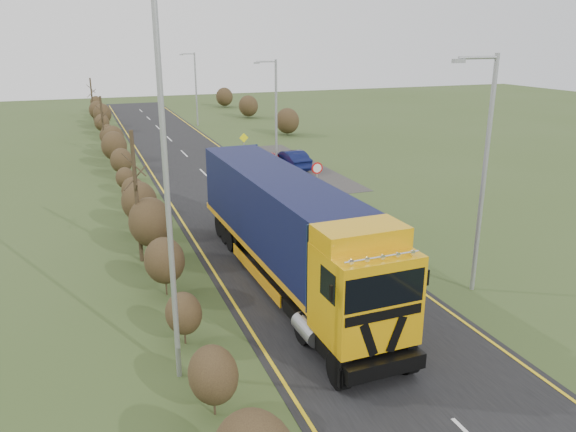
% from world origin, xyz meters
% --- Properties ---
extents(ground, '(160.00, 160.00, 0.00)m').
position_xyz_m(ground, '(0.00, 0.00, 0.00)').
color(ground, '#384B20').
rests_on(ground, ground).
extents(road, '(8.00, 120.00, 0.02)m').
position_xyz_m(road, '(0.00, 10.00, 0.01)').
color(road, black).
rests_on(road, ground).
extents(layby, '(6.00, 18.00, 0.02)m').
position_xyz_m(layby, '(6.50, 20.00, 0.01)').
color(layby, '#2D2B28').
rests_on(layby, ground).
extents(lane_markings, '(7.52, 116.00, 0.01)m').
position_xyz_m(lane_markings, '(0.00, 9.69, 0.03)').
color(lane_markings, gold).
rests_on(lane_markings, road).
extents(hedgerow, '(2.24, 102.04, 6.05)m').
position_xyz_m(hedgerow, '(-6.00, 7.89, 1.62)').
color(hedgerow, '#322416').
rests_on(hedgerow, ground).
extents(lorry, '(3.17, 16.35, 4.54)m').
position_xyz_m(lorry, '(-1.11, -0.68, 2.58)').
color(lorry, black).
rests_on(lorry, ground).
extents(car_red_hatchback, '(2.39, 3.80, 1.21)m').
position_xyz_m(car_red_hatchback, '(5.55, 20.33, 0.60)').
color(car_red_hatchback, '#950709').
rests_on(car_red_hatchback, ground).
extents(car_blue_sedan, '(1.82, 4.56, 1.47)m').
position_xyz_m(car_blue_sedan, '(6.74, 19.20, 0.74)').
color(car_blue_sedan, '#0A1038').
rests_on(car_blue_sedan, ground).
extents(streetlight_near, '(1.98, 0.19, 9.32)m').
position_xyz_m(streetlight_near, '(5.68, -3.90, 5.14)').
color(streetlight_near, gray).
rests_on(streetlight_near, ground).
extents(streetlight_mid, '(1.77, 0.18, 8.28)m').
position_xyz_m(streetlight_mid, '(5.43, 19.24, 4.54)').
color(streetlight_mid, gray).
rests_on(streetlight_mid, ground).
extents(streetlight_far, '(1.75, 0.18, 8.17)m').
position_xyz_m(streetlight_far, '(4.51, 43.92, 4.48)').
color(streetlight_far, gray).
rests_on(streetlight_far, ground).
extents(left_pole, '(0.16, 0.16, 11.14)m').
position_xyz_m(left_pole, '(-6.54, -5.82, 5.57)').
color(left_pole, gray).
rests_on(left_pole, ground).
extents(speed_sign, '(0.72, 0.10, 2.61)m').
position_xyz_m(speed_sign, '(4.76, 9.68, 1.86)').
color(speed_sign, gray).
rests_on(speed_sign, ground).
extents(warning_board, '(0.80, 0.11, 2.09)m').
position_xyz_m(warning_board, '(4.52, 24.67, 1.29)').
color(warning_board, gray).
rests_on(warning_board, ground).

